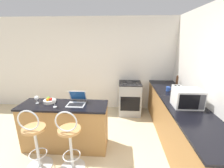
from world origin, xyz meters
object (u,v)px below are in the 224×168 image
Objects in this scene: stove_range at (130,98)px; pepper_mill at (177,81)px; bar_stool_near at (35,141)px; microwave at (187,98)px; bar_stool_far at (70,142)px; laptop at (77,101)px; wine_glass_tall at (54,100)px; toaster at (178,91)px; mug_blue at (168,89)px; wine_glass_short at (37,98)px; fruit_bowl at (50,101)px.

stove_range is 3.16× the size of pepper_mill.
bar_stool_near is at bearing -146.35° from pepper_mill.
bar_stool_far is at bearing -163.01° from microwave.
laptop is (0.51, 0.59, 0.43)m from bar_stool_near.
microwave is 2.75× the size of wine_glass_tall.
bar_stool_far is 3.76× the size of toaster.
bar_stool_far is 2.29m from toaster.
mug_blue is (-0.07, 0.83, -0.11)m from microwave.
toaster is at bearing -67.56° from mug_blue.
mug_blue is at bearing 23.61° from laptop.
microwave is at bearing -94.22° from toaster.
mug_blue is (2.37, 1.40, 0.43)m from bar_stool_near.
bar_stool_far reaches higher than wine_glass_tall.
laptop is at bearing 93.75° from bar_stool_far.
mug_blue is (1.83, 1.40, 0.43)m from bar_stool_far.
bar_stool_near is 0.67m from wine_glass_tall.
wine_glass_short is (-2.66, -0.03, -0.05)m from microwave.
mug_blue is (2.59, 0.85, -0.05)m from wine_glass_short.
pepper_mill is (2.70, 1.20, 0.10)m from fruit_bowl.
mug_blue is at bearing 24.09° from wine_glass_tall.
pepper_mill reaches higher than wine_glass_tall.
bar_stool_near is 7.29× the size of wine_glass_short.
wine_glass_short is 2.73m from mug_blue.
wine_glass_short is at bearing 111.70° from bar_stool_near.
wine_glass_tall is at bearing -153.33° from laptop.
bar_stool_near reaches higher than wine_glass_tall.
pepper_mill is at bearing 72.31° from toaster.
bar_stool_near is at bearing -149.40° from mug_blue.
fruit_bowl is (-2.49, -0.54, -0.06)m from toaster.
stove_range is 8.41× the size of mug_blue.
bar_stool_far is at bearing -149.57° from toaster.
wine_glass_tall reaches higher than mug_blue.
bar_stool_far is 2.25m from stove_range.
wine_glass_short is (-2.70, -0.59, 0.01)m from toaster.
pepper_mill is at bearing 39.90° from bar_stool_far.
bar_stool_far is at bearing -116.44° from stove_range.
laptop is 1.51× the size of fruit_bowl.
microwave is 2.28m from wine_glass_tall.
microwave is 3.12× the size of wine_glass_short.
toaster is 1.00× the size of pepper_mill.
pepper_mill is (2.69, 1.79, 0.51)m from bar_stool_near.
wine_glass_short is 0.41m from wine_glass_tall.
microwave reaches higher than laptop.
toaster reaches higher than mug_blue.
mug_blue is 2.41m from wine_glass_tall.
toaster is 1.71× the size of wine_glass_tall.
stove_range is at bearing 39.57° from wine_glass_short.
wine_glass_tall is (-2.27, -0.16, -0.04)m from microwave.
wine_glass_tall is (-0.34, -0.17, 0.06)m from laptop.
bar_stool_far is 10.03× the size of mug_blue.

